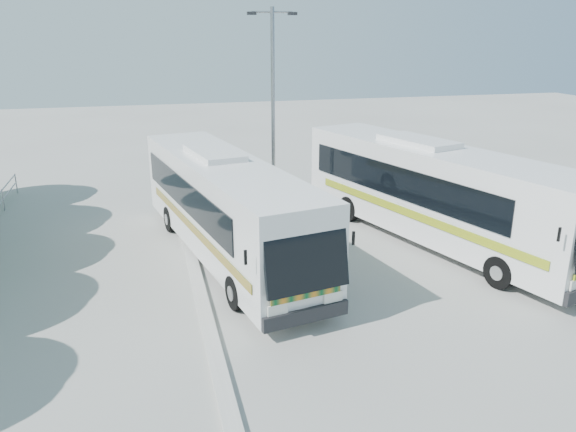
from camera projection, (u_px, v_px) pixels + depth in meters
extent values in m
plane|color=#9C9C97|center=(281.00, 303.00, 16.87)|extent=(100.00, 100.00, 0.00)
cube|color=#B2B2AD|center=(197.00, 281.00, 18.14)|extent=(0.40, 16.00, 0.15)
cylinder|color=gray|center=(12.00, 189.00, 27.21)|extent=(0.06, 0.06, 1.00)
cube|color=silver|center=(225.00, 205.00, 19.82)|extent=(4.93, 12.61, 3.14)
cube|color=black|center=(306.00, 254.00, 14.39)|extent=(2.41, 0.92, 2.00)
cube|color=black|center=(184.00, 194.00, 19.68)|extent=(1.98, 9.70, 1.13)
cube|color=black|center=(253.00, 186.00, 20.76)|extent=(1.98, 9.70, 1.13)
cube|color=#0B5024|center=(193.00, 229.00, 19.20)|extent=(2.12, 10.50, 0.29)
cylinder|color=black|center=(236.00, 293.00, 16.35)|extent=(0.50, 1.07, 1.03)
cylinder|color=black|center=(306.00, 278.00, 17.30)|extent=(0.50, 1.07, 1.03)
cylinder|color=black|center=(170.00, 219.00, 22.77)|extent=(0.50, 1.07, 1.03)
cylinder|color=black|center=(225.00, 211.00, 23.73)|extent=(0.50, 1.07, 1.03)
cube|color=silver|center=(435.00, 191.00, 21.21)|extent=(6.26, 13.09, 3.27)
cube|color=black|center=(397.00, 182.00, 20.94)|extent=(3.00, 9.87, 1.18)
cube|color=black|center=(449.00, 173.00, 22.28)|extent=(3.00, 9.87, 1.18)
cube|color=#0D5D14|center=(413.00, 215.00, 20.47)|extent=(3.23, 10.69, 0.30)
cylinder|color=black|center=(500.00, 272.00, 17.68)|extent=(0.62, 1.12, 1.07)
cylinder|color=black|center=(548.00, 257.00, 18.87)|extent=(0.62, 1.12, 1.07)
cylinder|color=black|center=(350.00, 208.00, 24.04)|extent=(0.62, 1.12, 1.07)
cylinder|color=black|center=(393.00, 200.00, 25.23)|extent=(0.62, 1.12, 1.07)
cylinder|color=gray|center=(273.00, 112.00, 24.72)|extent=(0.18, 0.18, 8.74)
cylinder|color=gray|center=(272.00, 12.00, 23.42)|extent=(1.75, 0.12, 0.09)
cube|color=black|center=(252.00, 13.00, 23.25)|extent=(0.39, 0.20, 0.13)
cube|color=black|center=(292.00, 14.00, 23.63)|extent=(0.39, 0.20, 0.13)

